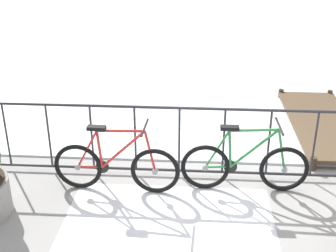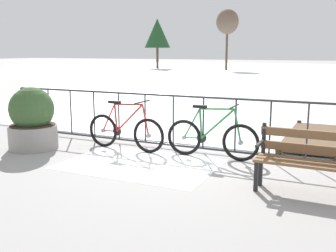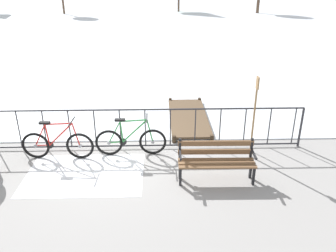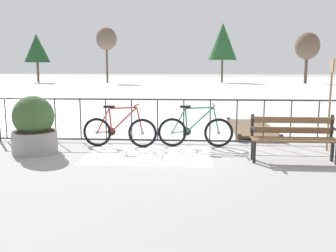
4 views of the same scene
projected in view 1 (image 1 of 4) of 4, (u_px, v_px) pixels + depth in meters
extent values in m
plane|color=gray|center=(222.00, 177.00, 6.41)|extent=(160.00, 160.00, 0.00)
cube|color=white|center=(168.00, 226.00, 5.37)|extent=(2.57, 1.78, 0.01)
cylinder|color=#2D2D33|center=(226.00, 109.00, 5.98)|extent=(9.00, 0.04, 0.04)
cylinder|color=#2D2D33|center=(222.00, 172.00, 6.38)|extent=(9.00, 0.04, 0.04)
cylinder|color=#2D2D33|center=(7.00, 135.00, 6.37)|extent=(0.03, 0.03, 0.97)
cylinder|color=#2D2D33|center=(49.00, 136.00, 6.33)|extent=(0.03, 0.03, 0.97)
cylinder|color=#2D2D33|center=(92.00, 138.00, 6.29)|extent=(0.03, 0.03, 0.97)
cylinder|color=#2D2D33|center=(135.00, 139.00, 6.26)|extent=(0.03, 0.03, 0.97)
cylinder|color=#2D2D33|center=(179.00, 140.00, 6.22)|extent=(0.03, 0.03, 0.97)
cylinder|color=#2D2D33|center=(224.00, 142.00, 6.18)|extent=(0.03, 0.03, 0.97)
cylinder|color=#2D2D33|center=(269.00, 143.00, 6.14)|extent=(0.03, 0.03, 0.97)
cylinder|color=#2D2D33|center=(314.00, 144.00, 6.10)|extent=(0.03, 0.03, 0.97)
torus|color=black|center=(78.00, 167.00, 6.02)|extent=(0.66, 0.09, 0.66)
cylinder|color=gray|center=(78.00, 167.00, 6.02)|extent=(0.08, 0.06, 0.08)
torus|color=black|center=(155.00, 171.00, 5.91)|extent=(0.66, 0.09, 0.66)
cylinder|color=gray|center=(155.00, 171.00, 5.91)|extent=(0.08, 0.06, 0.08)
cylinder|color=red|center=(100.00, 149.00, 5.86)|extent=(0.08, 0.04, 0.53)
cylinder|color=red|center=(123.00, 149.00, 5.83)|extent=(0.61, 0.06, 0.59)
cylinder|color=red|center=(121.00, 131.00, 5.72)|extent=(0.63, 0.07, 0.07)
cylinder|color=red|center=(90.00, 167.00, 5.99)|extent=(0.34, 0.04, 0.05)
cylinder|color=red|center=(87.00, 149.00, 5.89)|extent=(0.32, 0.04, 0.56)
cylinder|color=red|center=(150.00, 152.00, 5.79)|extent=(0.16, 0.04, 0.59)
cube|color=black|center=(96.00, 128.00, 5.74)|extent=(0.24, 0.11, 0.05)
cylinder|color=black|center=(145.00, 128.00, 5.66)|extent=(0.05, 0.52, 0.03)
cylinder|color=black|center=(102.00, 167.00, 5.97)|extent=(0.18, 0.03, 0.18)
torus|color=black|center=(205.00, 167.00, 6.00)|extent=(0.66, 0.07, 0.66)
cylinder|color=gray|center=(205.00, 167.00, 6.00)|extent=(0.08, 0.06, 0.08)
torus|color=black|center=(284.00, 169.00, 5.95)|extent=(0.66, 0.07, 0.66)
cylinder|color=gray|center=(284.00, 169.00, 5.95)|extent=(0.08, 0.06, 0.08)
cylinder|color=#2D843D|center=(230.00, 149.00, 5.87)|extent=(0.08, 0.04, 0.53)
cylinder|color=#2D843D|center=(254.00, 149.00, 5.85)|extent=(0.61, 0.05, 0.59)
cylinder|color=#2D843D|center=(254.00, 130.00, 5.74)|extent=(0.63, 0.05, 0.07)
cylinder|color=#2D843D|center=(218.00, 167.00, 5.99)|extent=(0.34, 0.03, 0.05)
cylinder|color=#2D843D|center=(217.00, 149.00, 5.88)|extent=(0.32, 0.03, 0.56)
cylinder|color=#2D843D|center=(282.00, 150.00, 5.84)|extent=(0.16, 0.04, 0.59)
cube|color=black|center=(230.00, 128.00, 5.74)|extent=(0.24, 0.10, 0.05)
cylinder|color=black|center=(279.00, 126.00, 5.70)|extent=(0.04, 0.52, 0.03)
cylinder|color=black|center=(230.00, 167.00, 5.98)|extent=(0.18, 0.02, 0.18)
cube|color=brown|center=(323.00, 123.00, 7.85)|extent=(1.10, 2.93, 0.06)
cylinder|color=#3C2E20|center=(313.00, 164.00, 6.56)|extent=(0.10, 0.10, 0.20)
cylinder|color=#3C2E20|center=(281.00, 94.00, 9.22)|extent=(0.10, 0.10, 0.20)
cylinder|color=#3C2E20|center=(330.00, 95.00, 9.16)|extent=(0.10, 0.10, 0.20)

